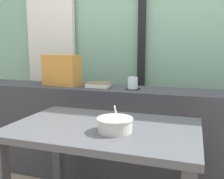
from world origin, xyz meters
TOP-DOWN VIEW (x-y plane):
  - outdoor_backdrop at (0.00, 1.24)m, footprint 4.80×0.08m
  - curtain_left_panel at (-0.99, 1.14)m, footprint 0.56×0.06m
  - window_divider_post at (0.02, 1.17)m, footprint 0.07×0.05m
  - dark_console_ledge at (0.00, 0.55)m, footprint 2.80×0.36m
  - breakfast_table at (0.08, -0.09)m, footprint 1.02×0.65m
  - coaster_square at (0.09, 0.53)m, footprint 0.10×0.10m
  - juice_glass at (0.09, 0.53)m, footprint 0.08×0.08m
  - closed_book at (-0.20, 0.54)m, footprint 0.20×0.17m
  - throw_pillow at (-0.54, 0.55)m, footprint 0.34×0.18m
  - soup_bowl at (0.17, -0.16)m, footprint 0.18×0.18m
  - fork_utensil at (0.07, 0.07)m, footprint 0.08×0.16m

SIDE VIEW (x-z plane):
  - dark_console_ledge at x=0.00m, z-range 0.00..0.79m
  - breakfast_table at x=0.08m, z-range 0.23..0.91m
  - fork_utensil at x=0.07m, z-range 0.68..0.69m
  - soup_bowl at x=0.17m, z-range 0.65..0.79m
  - coaster_square at x=0.09m, z-range 0.79..0.79m
  - closed_book at x=-0.20m, z-range 0.79..0.83m
  - juice_glass at x=0.09m, z-range 0.79..0.88m
  - throw_pillow at x=-0.54m, z-range 0.79..1.05m
  - curtain_left_panel at x=-0.99m, z-range 0.00..2.50m
  - window_divider_post at x=0.02m, z-range 0.00..2.60m
  - outdoor_backdrop at x=0.00m, z-range 0.00..2.80m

